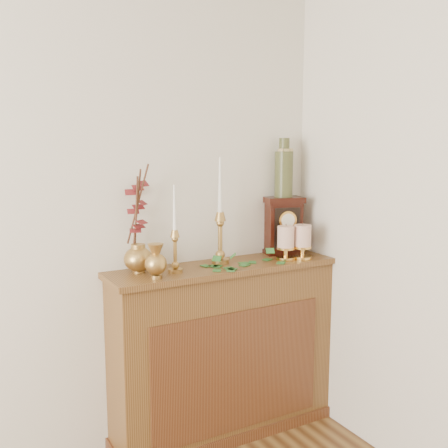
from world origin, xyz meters
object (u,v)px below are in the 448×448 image
candlestick_center (220,229)px  mantel_clock (283,226)px  candlestick_left (175,244)px  ginger_jar (137,223)px  bud_vase (156,262)px  ceramic_vase (284,171)px

candlestick_center → mantel_clock: (0.43, 0.05, -0.02)m
candlestick_left → mantel_clock: 0.73m
candlestick_left → ginger_jar: size_ratio=0.81×
candlestick_left → candlestick_center: candlestick_center is taller
bud_vase → mantel_clock: 0.87m
candlestick_center → ceramic_vase: (0.43, 0.05, 0.29)m
bud_vase → candlestick_left: bearing=28.4°
candlestick_center → bud_vase: bearing=-162.1°
candlestick_center → candlestick_left: bearing=-167.3°
candlestick_left → candlestick_center: size_ratio=0.77×
candlestick_center → bud_vase: 0.44m
candlestick_center → ceramic_vase: ceramic_vase is taller
mantel_clock → candlestick_center: bearing=-159.6°
bud_vase → ginger_jar: ginger_jar is taller
candlestick_left → ceramic_vase: bearing=9.1°
bud_vase → mantel_clock: mantel_clock is taller
ceramic_vase → bud_vase: bearing=-167.7°
candlestick_left → ginger_jar: (-0.15, 0.12, 0.10)m
candlestick_left → bud_vase: candlestick_left is taller
candlestick_left → mantel_clock: candlestick_left is taller
candlestick_left → ceramic_vase: (0.72, 0.12, 0.33)m
bud_vase → ginger_jar: bearing=95.3°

